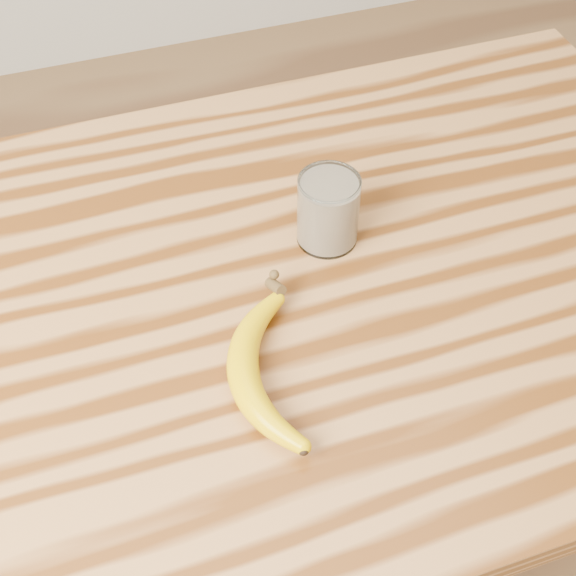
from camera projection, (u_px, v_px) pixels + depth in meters
name	position (u px, v px, depth m)	size (l,w,h in m)	color
table	(298.00, 343.00, 1.08)	(1.20, 0.80, 0.90)	#A06938
smoothie_glass	(328.00, 211.00, 0.99)	(0.08, 0.08, 0.10)	white
banana	(242.00, 373.00, 0.87)	(0.11, 0.29, 0.04)	#E1B100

